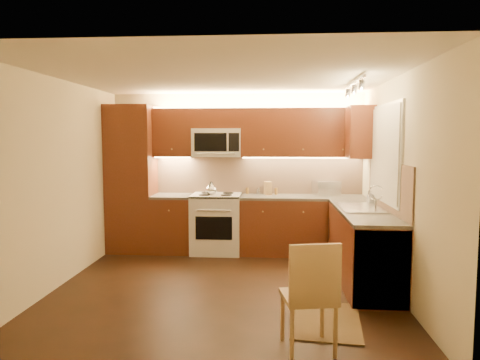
# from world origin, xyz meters

# --- Properties ---
(floor) EXTENTS (4.00, 4.00, 0.01)m
(floor) POSITION_xyz_m (0.00, 0.00, 0.00)
(floor) COLOR black
(floor) RESTS_ON ground
(ceiling) EXTENTS (4.00, 4.00, 0.01)m
(ceiling) POSITION_xyz_m (0.00, 0.00, 2.50)
(ceiling) COLOR beige
(ceiling) RESTS_ON ground
(wall_back) EXTENTS (4.00, 0.01, 2.50)m
(wall_back) POSITION_xyz_m (0.00, 2.00, 1.25)
(wall_back) COLOR beige
(wall_back) RESTS_ON ground
(wall_front) EXTENTS (4.00, 0.01, 2.50)m
(wall_front) POSITION_xyz_m (0.00, -2.00, 1.25)
(wall_front) COLOR beige
(wall_front) RESTS_ON ground
(wall_left) EXTENTS (0.01, 4.00, 2.50)m
(wall_left) POSITION_xyz_m (-2.00, 0.00, 1.25)
(wall_left) COLOR beige
(wall_left) RESTS_ON ground
(wall_right) EXTENTS (0.01, 4.00, 2.50)m
(wall_right) POSITION_xyz_m (2.00, 0.00, 1.25)
(wall_right) COLOR beige
(wall_right) RESTS_ON ground
(pantry) EXTENTS (0.70, 0.60, 2.30)m
(pantry) POSITION_xyz_m (-1.65, 1.70, 1.15)
(pantry) COLOR #48240F
(pantry) RESTS_ON floor
(base_cab_back_left) EXTENTS (0.62, 0.60, 0.86)m
(base_cab_back_left) POSITION_xyz_m (-0.99, 1.70, 0.43)
(base_cab_back_left) COLOR #48240F
(base_cab_back_left) RESTS_ON floor
(counter_back_left) EXTENTS (0.62, 0.60, 0.04)m
(counter_back_left) POSITION_xyz_m (-0.99, 1.70, 0.88)
(counter_back_left) COLOR #363431
(counter_back_left) RESTS_ON base_cab_back_left
(base_cab_back_right) EXTENTS (1.92, 0.60, 0.86)m
(base_cab_back_right) POSITION_xyz_m (1.04, 1.70, 0.43)
(base_cab_back_right) COLOR #48240F
(base_cab_back_right) RESTS_ON floor
(counter_back_right) EXTENTS (1.92, 0.60, 0.04)m
(counter_back_right) POSITION_xyz_m (1.04, 1.70, 0.88)
(counter_back_right) COLOR #363431
(counter_back_right) RESTS_ON base_cab_back_right
(base_cab_right) EXTENTS (0.60, 2.00, 0.86)m
(base_cab_right) POSITION_xyz_m (1.70, 0.40, 0.43)
(base_cab_right) COLOR #48240F
(base_cab_right) RESTS_ON floor
(counter_right) EXTENTS (0.60, 2.00, 0.04)m
(counter_right) POSITION_xyz_m (1.70, 0.40, 0.88)
(counter_right) COLOR #363431
(counter_right) RESTS_ON base_cab_right
(dishwasher) EXTENTS (0.58, 0.60, 0.84)m
(dishwasher) POSITION_xyz_m (1.70, -0.30, 0.43)
(dishwasher) COLOR silver
(dishwasher) RESTS_ON floor
(backsplash_back) EXTENTS (3.30, 0.02, 0.60)m
(backsplash_back) POSITION_xyz_m (0.35, 1.99, 1.20)
(backsplash_back) COLOR tan
(backsplash_back) RESTS_ON wall_back
(backsplash_right) EXTENTS (0.02, 2.00, 0.60)m
(backsplash_right) POSITION_xyz_m (1.99, 0.40, 1.20)
(backsplash_right) COLOR tan
(backsplash_right) RESTS_ON wall_right
(upper_cab_back_left) EXTENTS (0.62, 0.35, 0.75)m
(upper_cab_back_left) POSITION_xyz_m (-0.99, 1.82, 1.88)
(upper_cab_back_left) COLOR #48240F
(upper_cab_back_left) RESTS_ON wall_back
(upper_cab_back_right) EXTENTS (1.92, 0.35, 0.75)m
(upper_cab_back_right) POSITION_xyz_m (1.04, 1.82, 1.88)
(upper_cab_back_right) COLOR #48240F
(upper_cab_back_right) RESTS_ON wall_back
(upper_cab_bridge) EXTENTS (0.76, 0.35, 0.31)m
(upper_cab_bridge) POSITION_xyz_m (-0.30, 1.82, 2.09)
(upper_cab_bridge) COLOR #48240F
(upper_cab_bridge) RESTS_ON wall_back
(upper_cab_right_corner) EXTENTS (0.35, 0.50, 0.75)m
(upper_cab_right_corner) POSITION_xyz_m (1.82, 1.40, 1.88)
(upper_cab_right_corner) COLOR #48240F
(upper_cab_right_corner) RESTS_ON wall_right
(stove) EXTENTS (0.76, 0.65, 0.92)m
(stove) POSITION_xyz_m (-0.30, 1.68, 0.46)
(stove) COLOR silver
(stove) RESTS_ON floor
(microwave) EXTENTS (0.76, 0.38, 0.44)m
(microwave) POSITION_xyz_m (-0.30, 1.81, 1.72)
(microwave) COLOR silver
(microwave) RESTS_ON wall_back
(window_frame) EXTENTS (0.03, 1.44, 1.24)m
(window_frame) POSITION_xyz_m (1.99, 0.55, 1.60)
(window_frame) COLOR silver
(window_frame) RESTS_ON wall_right
(window_blinds) EXTENTS (0.02, 1.36, 1.16)m
(window_blinds) POSITION_xyz_m (1.97, 0.55, 1.60)
(window_blinds) COLOR silver
(window_blinds) RESTS_ON wall_right
(sink) EXTENTS (0.52, 0.86, 0.15)m
(sink) POSITION_xyz_m (1.70, 0.55, 0.98)
(sink) COLOR silver
(sink) RESTS_ON counter_right
(faucet) EXTENTS (0.20, 0.04, 0.30)m
(faucet) POSITION_xyz_m (1.88, 0.55, 1.05)
(faucet) COLOR silver
(faucet) RESTS_ON counter_right
(track_light_bar) EXTENTS (0.04, 1.20, 0.03)m
(track_light_bar) POSITION_xyz_m (1.55, 0.40, 2.46)
(track_light_bar) COLOR silver
(track_light_bar) RESTS_ON ceiling
(kettle) EXTENTS (0.22, 0.22, 0.21)m
(kettle) POSITION_xyz_m (-0.37, 1.57, 1.02)
(kettle) COLOR silver
(kettle) RESTS_ON stove
(toaster_oven) EXTENTS (0.44, 0.37, 0.23)m
(toaster_oven) POSITION_xyz_m (1.41, 1.80, 1.01)
(toaster_oven) COLOR silver
(toaster_oven) RESTS_ON counter_back_right
(knife_block) EXTENTS (0.13, 0.17, 0.21)m
(knife_block) POSITION_xyz_m (0.50, 1.83, 1.00)
(knife_block) COLOR #A17749
(knife_block) RESTS_ON counter_back_right
(spice_jar_a) EXTENTS (0.06, 0.06, 0.09)m
(spice_jar_a) POSITION_xyz_m (0.34, 1.93, 0.94)
(spice_jar_a) COLOR silver
(spice_jar_a) RESTS_ON counter_back_right
(spice_jar_b) EXTENTS (0.05, 0.05, 0.10)m
(spice_jar_b) POSITION_xyz_m (0.17, 1.94, 0.95)
(spice_jar_b) COLOR olive
(spice_jar_b) RESTS_ON counter_back_right
(spice_jar_c) EXTENTS (0.06, 0.06, 0.10)m
(spice_jar_c) POSITION_xyz_m (0.36, 1.92, 0.95)
(spice_jar_c) COLOR silver
(spice_jar_c) RESTS_ON counter_back_right
(spice_jar_d) EXTENTS (0.05, 0.05, 0.11)m
(spice_jar_d) POSITION_xyz_m (0.63, 1.87, 0.95)
(spice_jar_d) COLOR brown
(spice_jar_d) RESTS_ON counter_back_right
(soap_bottle) EXTENTS (0.09, 0.09, 0.16)m
(soap_bottle) POSITION_xyz_m (1.93, 1.07, 0.98)
(soap_bottle) COLOR #B3B4B8
(soap_bottle) RESTS_ON counter_right
(rug) EXTENTS (0.76, 1.04, 0.01)m
(rug) POSITION_xyz_m (1.10, -0.90, 0.01)
(rug) COLOR black
(rug) RESTS_ON floor
(dining_chair) EXTENTS (0.49, 0.49, 0.95)m
(dining_chair) POSITION_xyz_m (0.87, -1.49, 0.48)
(dining_chair) COLOR #A17749
(dining_chair) RESTS_ON floor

